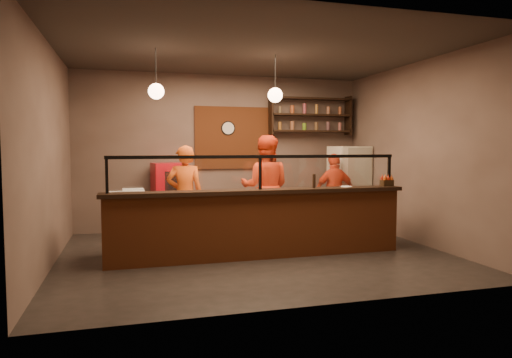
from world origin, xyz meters
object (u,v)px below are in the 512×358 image
object	(u,v)px
condiment_caddy	(387,183)
wall_clock	(228,128)
cook_right	(335,193)
cook_left	(185,196)
red_cooler	(168,198)
pizza_dough	(305,195)
cook_mid	(265,187)
fridge	(349,187)
pepper_mill	(314,181)

from	to	relation	value
condiment_caddy	wall_clock	bearing A→B (deg)	127.58
cook_right	condiment_caddy	xyz separation A→B (m)	(0.15, -1.66, 0.32)
cook_left	cook_right	xyz separation A→B (m)	(3.04, 0.44, -0.08)
wall_clock	cook_right	xyz separation A→B (m)	(1.95, -1.07, -1.31)
red_cooler	pizza_dough	xyz separation A→B (m)	(2.07, -2.04, 0.21)
wall_clock	condiment_caddy	bearing A→B (deg)	-52.42
pizza_dough	condiment_caddy	distance (m)	1.37
wall_clock	pizza_dough	bearing A→B (deg)	-71.24
red_cooler	cook_left	bearing A→B (deg)	-89.62
cook_left	pizza_dough	xyz separation A→B (m)	(1.89, -0.84, 0.04)
cook_mid	pizza_dough	size ratio (longest dim) A/B	3.59
cook_left	fridge	size ratio (longest dim) A/B	1.01
cook_mid	fridge	world-z (taller)	cook_mid
cook_mid	red_cooler	bearing A→B (deg)	-10.48
cook_left	cook_right	distance (m)	3.08
pizza_dough	wall_clock	bearing A→B (deg)	108.76
wall_clock	cook_left	distance (m)	2.23
pizza_dough	condiment_caddy	xyz separation A→B (m)	(1.30, -0.38, 0.21)
cook_left	pizza_dough	bearing A→B (deg)	162.06
cook_mid	red_cooler	distance (m)	1.99
wall_clock	red_cooler	xyz separation A→B (m)	(-1.28, -0.31, -1.40)
fridge	condiment_caddy	distance (m)	2.17
cook_right	condiment_caddy	bearing A→B (deg)	91.76
cook_right	cook_left	bearing A→B (deg)	4.82
wall_clock	pizza_dough	world-z (taller)	wall_clock
pepper_mill	fridge	bearing A→B (deg)	51.43
fridge	condiment_caddy	bearing A→B (deg)	-104.47
pizza_dough	pepper_mill	bearing A→B (deg)	-91.67
cook_mid	pepper_mill	distance (m)	1.48
wall_clock	fridge	world-z (taller)	wall_clock
red_cooler	cook_mid	bearing A→B (deg)	-39.64
cook_mid	pizza_dough	xyz separation A→B (m)	(0.38, -1.01, -0.06)
wall_clock	cook_left	size ratio (longest dim) A/B	0.17
cook_right	red_cooler	bearing A→B (deg)	-16.60
condiment_caddy	cook_right	bearing A→B (deg)	95.16
condiment_caddy	pepper_mill	world-z (taller)	pepper_mill
wall_clock	pepper_mill	size ratio (longest dim) A/B	1.36
wall_clock	pepper_mill	xyz separation A→B (m)	(0.79, -2.76, -0.93)
red_cooler	condiment_caddy	distance (m)	4.17
fridge	pepper_mill	size ratio (longest dim) A/B	7.82
cook_left	condiment_caddy	bearing A→B (deg)	165.15
cook_right	fridge	size ratio (longest dim) A/B	0.92
cook_right	pepper_mill	distance (m)	2.09
wall_clock	pepper_mill	world-z (taller)	wall_clock
pizza_dough	red_cooler	bearing A→B (deg)	135.48
cook_mid	cook_right	world-z (taller)	cook_mid
cook_left	fridge	world-z (taller)	cook_left
pepper_mill	wall_clock	bearing A→B (deg)	105.91
cook_left	pepper_mill	world-z (taller)	cook_left
cook_mid	red_cooler	xyz separation A→B (m)	(-1.69, 1.03, -0.26)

